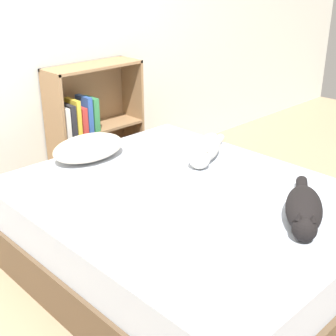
# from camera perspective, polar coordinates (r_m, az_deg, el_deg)

# --- Properties ---
(ground_plane) EXTENTS (8.00, 8.00, 0.00)m
(ground_plane) POSITION_cam_1_polar(r_m,az_deg,el_deg) (2.73, 2.11, -11.98)
(ground_plane) COLOR #997F60
(wall_back) EXTENTS (8.00, 0.06, 2.50)m
(wall_back) POSITION_cam_1_polar(r_m,az_deg,el_deg) (3.37, -15.91, 16.95)
(wall_back) COLOR silver
(wall_back) RESTS_ON ground_plane
(bed) EXTENTS (1.53, 1.88, 0.47)m
(bed) POSITION_cam_1_polar(r_m,az_deg,el_deg) (2.60, 2.18, -7.79)
(bed) COLOR brown
(bed) RESTS_ON ground_plane
(pillow) EXTENTS (0.48, 0.31, 0.15)m
(pillow) POSITION_cam_1_polar(r_m,az_deg,el_deg) (2.94, -9.65, 2.46)
(pillow) COLOR beige
(pillow) RESTS_ON bed
(cat_light) EXTENTS (0.53, 0.32, 0.15)m
(cat_light) POSITION_cam_1_polar(r_m,az_deg,el_deg) (2.88, 4.66, 2.24)
(cat_light) COLOR beige
(cat_light) RESTS_ON bed
(cat_dark) EXTENTS (0.57, 0.42, 0.14)m
(cat_dark) POSITION_cam_1_polar(r_m,az_deg,el_deg) (2.28, 16.22, -4.84)
(cat_dark) COLOR black
(cat_dark) RESTS_ON bed
(bookshelf) EXTENTS (0.72, 0.26, 0.94)m
(bookshelf) POSITION_cam_1_polar(r_m,az_deg,el_deg) (3.55, -9.47, 5.30)
(bookshelf) COLOR #8E6B47
(bookshelf) RESTS_ON ground_plane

